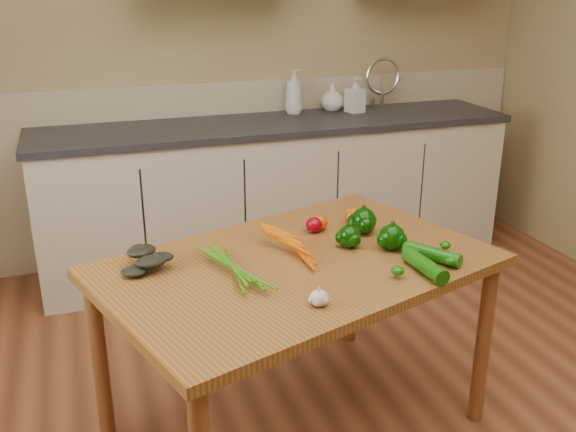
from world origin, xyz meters
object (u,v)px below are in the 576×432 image
at_px(tomato_a, 314,225).
at_px(carrot_bunch, 273,253).
at_px(soap_bottle_a, 294,92).
at_px(pepper_b, 363,221).
at_px(garlic_bulb, 319,298).
at_px(zucchini_b, 425,266).
at_px(zucchini_a, 432,254).
at_px(tomato_b, 319,223).
at_px(tomato_c, 353,215).
at_px(pepper_c, 392,237).
at_px(table, 297,282).
at_px(soap_bottle_b, 355,95).
at_px(leafy_greens, 146,256).
at_px(soap_bottle_c, 332,97).
at_px(pepper_a, 349,236).

bearing_deg(tomato_a, carrot_bunch, -137.98).
distance_m(soap_bottle_a, carrot_bunch, 1.89).
bearing_deg(pepper_b, garlic_bulb, -127.49).
height_order(carrot_bunch, zucchini_b, carrot_bunch).
xyz_separation_m(soap_bottle_a, zucchini_a, (-0.14, -1.92, -0.27)).
height_order(tomato_a, zucchini_a, tomato_a).
height_order(tomato_a, zucchini_b, tomato_a).
relative_size(tomato_b, zucchini_a, 0.32).
relative_size(carrot_bunch, tomato_c, 3.39).
xyz_separation_m(pepper_c, tomato_c, (-0.02, 0.30, -0.01)).
height_order(pepper_c, zucchini_b, pepper_c).
relative_size(carrot_bunch, pepper_b, 2.48).
bearing_deg(pepper_b, table, -153.18).
distance_m(garlic_bulb, tomato_b, 0.64).
bearing_deg(carrot_bunch, pepper_c, -22.72).
distance_m(soap_bottle_b, leafy_greens, 2.18).
distance_m(pepper_b, tomato_b, 0.18).
height_order(table, pepper_b, pepper_b).
distance_m(garlic_bulb, pepper_b, 0.64).
relative_size(soap_bottle_c, leafy_greens, 0.88).
height_order(table, carrot_bunch, carrot_bunch).
xyz_separation_m(soap_bottle_c, carrot_bunch, (-0.95, -1.74, -0.22)).
bearing_deg(table, soap_bottle_b, 41.79).
bearing_deg(pepper_b, soap_bottle_b, 67.01).
bearing_deg(pepper_a, soap_bottle_b, 65.15).
bearing_deg(leafy_greens, carrot_bunch, -11.45).
distance_m(table, garlic_bulb, 0.35).
bearing_deg(leafy_greens, pepper_c, -8.09).
distance_m(pepper_a, tomato_c, 0.25).
bearing_deg(pepper_a, garlic_bulb, -125.21).
bearing_deg(zucchini_a, soap_bottle_b, 74.22).
height_order(carrot_bunch, tomato_c, same).
height_order(leafy_greens, pepper_b, pepper_b).
xyz_separation_m(soap_bottle_b, leafy_greens, (-1.50, -1.56, -0.22)).
bearing_deg(pepper_a, tomato_b, 102.62).
xyz_separation_m(table, zucchini_b, (0.38, -0.24, 0.11)).
distance_m(soap_bottle_c, pepper_a, 1.83).
distance_m(tomato_b, tomato_c, 0.16).
distance_m(soap_bottle_a, leafy_greens, 2.01).
relative_size(tomato_b, zucchini_b, 0.32).
relative_size(pepper_b, pepper_c, 1.04).
bearing_deg(tomato_c, soap_bottle_c, 70.84).
bearing_deg(pepper_c, soap_bottle_a, 82.57).
xyz_separation_m(carrot_bunch, garlic_bulb, (0.04, -0.36, -0.01)).
xyz_separation_m(garlic_bulb, tomato_c, (0.40, 0.62, 0.01)).
relative_size(table, zucchini_b, 7.28).
xyz_separation_m(carrot_bunch, pepper_a, (0.31, 0.03, 0.01)).
height_order(carrot_bunch, zucchini_a, carrot_bunch).
xyz_separation_m(garlic_bulb, pepper_a, (0.28, 0.39, 0.02)).
distance_m(pepper_a, zucchini_b, 0.33).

